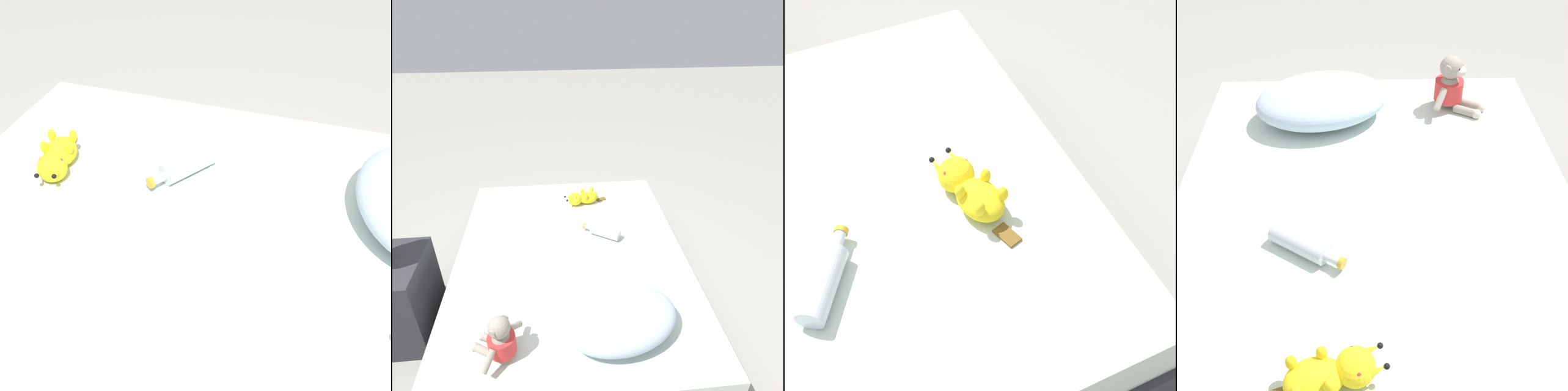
{
  "view_description": "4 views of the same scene",
  "coord_description": "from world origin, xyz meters",
  "views": [
    {
      "loc": [
        1.09,
        0.3,
        1.5
      ],
      "look_at": [
        -0.04,
        -0.06,
        0.52
      ],
      "focal_mm": 47.26,
      "sensor_mm": 36.0,
      "label": 1
    },
    {
      "loc": [
        0.06,
        1.68,
        1.85
      ],
      "look_at": [
        -0.17,
        -0.59,
        0.5
      ],
      "focal_mm": 32.01,
      "sensor_mm": 36.0,
      "label": 2
    },
    {
      "loc": [
        -1.03,
        -0.2,
        1.68
      ],
      "look_at": [
        -0.17,
        -0.59,
        0.5
      ],
      "focal_mm": 53.92,
      "sensor_mm": 36.0,
      "label": 3
    },
    {
      "loc": [
        -0.04,
        -1.11,
        1.56
      ],
      "look_at": [
        -0.01,
        0.0,
        0.52
      ],
      "focal_mm": 43.04,
      "sensor_mm": 36.0,
      "label": 4
    }
  ],
  "objects": [
    {
      "name": "glass_bottle",
      "position": [
        -0.23,
        -0.16,
        0.47
      ],
      "size": [
        0.25,
        0.19,
        0.07
      ],
      "color": "silver",
      "rests_on": "bed"
    },
    {
      "name": "plush_yellow_creature",
      "position": [
        -0.12,
        -0.58,
        0.48
      ],
      "size": [
        0.33,
        0.16,
        0.1
      ],
      "color": "yellow",
      "rests_on": "bed"
    },
    {
      "name": "plush_monkey",
      "position": [
        0.35,
        0.66,
        0.53
      ],
      "size": [
        0.25,
        0.26,
        0.24
      ],
      "color": "#9E9384",
      "rests_on": "bed"
    },
    {
      "name": "bed",
      "position": [
        0.0,
        0.0,
        0.21
      ],
      "size": [
        1.44,
        1.86,
        0.44
      ],
      "color": "#2D2D33",
      "rests_on": "ground_plane"
    },
    {
      "name": "pillow",
      "position": [
        -0.2,
        0.59,
        0.52
      ],
      "size": [
        0.62,
        0.5,
        0.17
      ],
      "color": "silver",
      "rests_on": "bed"
    },
    {
      "name": "ground_plane",
      "position": [
        0.0,
        0.0,
        0.0
      ],
      "size": [
        16.0,
        16.0,
        0.0
      ],
      "primitive_type": "plane",
      "color": "#9E998E"
    }
  ]
}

